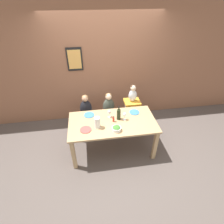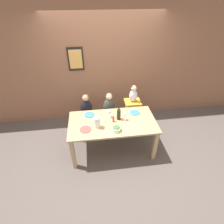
{
  "view_description": "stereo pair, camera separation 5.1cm",
  "coord_description": "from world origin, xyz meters",
  "px_view_note": "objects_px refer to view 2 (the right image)",
  "views": [
    {
      "loc": [
        -0.4,
        -2.59,
        2.85
      ],
      "look_at": [
        0.0,
        0.07,
        0.92
      ],
      "focal_mm": 28.0,
      "sensor_mm": 36.0,
      "label": 1
    },
    {
      "loc": [
        -0.35,
        -2.6,
        2.85
      ],
      "look_at": [
        0.0,
        0.07,
        0.92
      ],
      "focal_mm": 28.0,
      "sensor_mm": 36.0,
      "label": 2
    }
  ],
  "objects_px": {
    "wine_bottle": "(119,114)",
    "wine_glass_far": "(109,112)",
    "paper_towel_roll": "(97,122)",
    "chair_far_left": "(88,118)",
    "dinner_plate_back_right": "(135,112)",
    "salad_bowl_large": "(116,129)",
    "chair_right_highchair": "(132,108)",
    "chair_far_center": "(109,116)",
    "person_child_center": "(109,105)",
    "wine_glass_near": "(125,115)",
    "dinner_plate_back_left": "(89,115)",
    "person_baby_right": "(133,93)",
    "dinner_plate_front_left": "(85,129)",
    "person_child_left": "(86,106)"
  },
  "relations": [
    {
      "from": "wine_bottle",
      "to": "wine_glass_far",
      "type": "bearing_deg",
      "value": 151.96
    },
    {
      "from": "paper_towel_roll",
      "to": "chair_far_left",
      "type": "bearing_deg",
      "value": 104.3
    },
    {
      "from": "paper_towel_roll",
      "to": "dinner_plate_back_right",
      "type": "bearing_deg",
      "value": 24.08
    },
    {
      "from": "chair_far_left",
      "to": "salad_bowl_large",
      "type": "distance_m",
      "value": 1.12
    },
    {
      "from": "chair_right_highchair",
      "to": "dinner_plate_back_right",
      "type": "height_order",
      "value": "chair_right_highchair"
    },
    {
      "from": "chair_far_left",
      "to": "paper_towel_roll",
      "type": "distance_m",
      "value": 0.92
    },
    {
      "from": "chair_far_left",
      "to": "salad_bowl_large",
      "type": "bearing_deg",
      "value": -59.76
    },
    {
      "from": "wine_glass_far",
      "to": "chair_right_highchair",
      "type": "bearing_deg",
      "value": 39.82
    },
    {
      "from": "chair_far_center",
      "to": "paper_towel_roll",
      "type": "distance_m",
      "value": 0.95
    },
    {
      "from": "chair_far_center",
      "to": "salad_bowl_large",
      "type": "xyz_separation_m",
      "value": [
        0.02,
        -0.91,
        0.4
      ]
    },
    {
      "from": "wine_bottle",
      "to": "paper_towel_roll",
      "type": "height_order",
      "value": "wine_bottle"
    },
    {
      "from": "wine_glass_far",
      "to": "wine_bottle",
      "type": "bearing_deg",
      "value": -28.04
    },
    {
      "from": "paper_towel_roll",
      "to": "chair_right_highchair",
      "type": "bearing_deg",
      "value": 42.17
    },
    {
      "from": "person_child_center",
      "to": "wine_bottle",
      "type": "distance_m",
      "value": 0.61
    },
    {
      "from": "person_child_center",
      "to": "chair_far_center",
      "type": "bearing_deg",
      "value": -90.0
    },
    {
      "from": "wine_glass_near",
      "to": "wine_glass_far",
      "type": "bearing_deg",
      "value": 155.18
    },
    {
      "from": "salad_bowl_large",
      "to": "dinner_plate_back_left",
      "type": "relative_size",
      "value": 0.81
    },
    {
      "from": "wine_bottle",
      "to": "person_baby_right",
      "type": "bearing_deg",
      "value": 54.29
    },
    {
      "from": "person_baby_right",
      "to": "wine_glass_near",
      "type": "xyz_separation_m",
      "value": [
        -0.31,
        -0.62,
        -0.1
      ]
    },
    {
      "from": "person_child_center",
      "to": "wine_glass_far",
      "type": "bearing_deg",
      "value": -96.03
    },
    {
      "from": "wine_glass_near",
      "to": "chair_far_left",
      "type": "bearing_deg",
      "value": 139.86
    },
    {
      "from": "dinner_plate_front_left",
      "to": "dinner_plate_back_right",
      "type": "height_order",
      "value": "same"
    },
    {
      "from": "chair_far_left",
      "to": "wine_glass_near",
      "type": "height_order",
      "value": "wine_glass_near"
    },
    {
      "from": "chair_right_highchair",
      "to": "person_baby_right",
      "type": "height_order",
      "value": "person_baby_right"
    },
    {
      "from": "chair_right_highchair",
      "to": "paper_towel_roll",
      "type": "height_order",
      "value": "paper_towel_roll"
    },
    {
      "from": "wine_bottle",
      "to": "dinner_plate_back_right",
      "type": "bearing_deg",
      "value": 24.72
    },
    {
      "from": "person_child_center",
      "to": "paper_towel_roll",
      "type": "height_order",
      "value": "person_child_center"
    },
    {
      "from": "wine_glass_far",
      "to": "person_child_center",
      "type": "bearing_deg",
      "value": 83.97
    },
    {
      "from": "chair_far_center",
      "to": "dinner_plate_front_left",
      "type": "relative_size",
      "value": 2.23
    },
    {
      "from": "chair_right_highchair",
      "to": "person_child_left",
      "type": "distance_m",
      "value": 1.05
    },
    {
      "from": "person_baby_right",
      "to": "chair_far_center",
      "type": "bearing_deg",
      "value": -179.9
    },
    {
      "from": "wine_glass_near",
      "to": "dinner_plate_front_left",
      "type": "distance_m",
      "value": 0.79
    },
    {
      "from": "paper_towel_roll",
      "to": "dinner_plate_back_left",
      "type": "relative_size",
      "value": 1.07
    },
    {
      "from": "chair_far_left",
      "to": "dinner_plate_back_right",
      "type": "bearing_deg",
      "value": -22.7
    },
    {
      "from": "dinner_plate_back_left",
      "to": "wine_bottle",
      "type": "bearing_deg",
      "value": -20.35
    },
    {
      "from": "dinner_plate_back_left",
      "to": "paper_towel_roll",
      "type": "bearing_deg",
      "value": -71.14
    },
    {
      "from": "person_child_left",
      "to": "wine_glass_far",
      "type": "distance_m",
      "value": 0.69
    },
    {
      "from": "chair_far_center",
      "to": "dinner_plate_front_left",
      "type": "bearing_deg",
      "value": -123.2
    },
    {
      "from": "dinner_plate_back_right",
      "to": "person_child_center",
      "type": "bearing_deg",
      "value": 139.26
    },
    {
      "from": "person_child_center",
      "to": "dinner_plate_back_right",
      "type": "relative_size",
      "value": 2.56
    },
    {
      "from": "wine_glass_near",
      "to": "salad_bowl_large",
      "type": "distance_m",
      "value": 0.36
    },
    {
      "from": "wine_glass_near",
      "to": "dinner_plate_back_left",
      "type": "bearing_deg",
      "value": 159.8
    },
    {
      "from": "paper_towel_roll",
      "to": "wine_glass_far",
      "type": "height_order",
      "value": "paper_towel_roll"
    },
    {
      "from": "paper_towel_roll",
      "to": "salad_bowl_large",
      "type": "bearing_deg",
      "value": -22.58
    },
    {
      "from": "wine_glass_near",
      "to": "person_child_center",
      "type": "bearing_deg",
      "value": 110.07
    },
    {
      "from": "chair_right_highchair",
      "to": "person_child_center",
      "type": "distance_m",
      "value": 0.55
    },
    {
      "from": "person_child_center",
      "to": "salad_bowl_large",
      "type": "relative_size",
      "value": 3.17
    },
    {
      "from": "person_baby_right",
      "to": "paper_towel_roll",
      "type": "bearing_deg",
      "value": -137.8
    },
    {
      "from": "wine_glass_far",
      "to": "dinner_plate_back_left",
      "type": "bearing_deg",
      "value": 163.22
    },
    {
      "from": "person_baby_right",
      "to": "dinner_plate_front_left",
      "type": "xyz_separation_m",
      "value": [
        -1.07,
        -0.81,
        -0.22
      ]
    }
  ]
}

